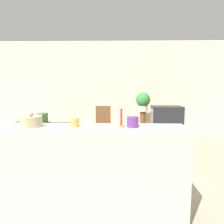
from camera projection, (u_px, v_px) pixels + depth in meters
name	position (u px, v px, depth m)	size (l,w,h in m)	color
ground_plane	(76.00, 189.00, 3.14)	(14.00, 14.00, 0.00)	tan
wall_back	(97.00, 89.00, 6.36)	(9.00, 0.06, 2.70)	beige
couch	(47.00, 143.00, 4.58)	(0.98, 1.76, 0.80)	#476B3D
tv_stand	(166.00, 136.00, 5.28)	(0.89, 0.60, 0.48)	brown
television	(166.00, 116.00, 5.22)	(0.73, 0.46, 0.49)	#232328
wooden_chair	(103.00, 122.00, 5.64)	(0.44, 0.44, 0.92)	brown
plant_stand	(143.00, 125.00, 5.93)	(0.16, 0.16, 0.77)	brown
potted_plant	(143.00, 101.00, 5.84)	(0.39, 0.39, 0.50)	white
foreground_counter	(64.00, 172.00, 2.44)	(2.69, 0.44, 1.04)	beige
decorative_bowl	(31.00, 121.00, 2.38)	(0.23, 0.23, 0.17)	tan
candle_jar	(75.00, 122.00, 2.36)	(0.09, 0.09, 0.10)	gold
candlestick	(121.00, 121.00, 2.35)	(0.07, 0.07, 0.20)	#B7933D
coffee_tin	(133.00, 122.00, 2.35)	(0.13, 0.13, 0.12)	#66337F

